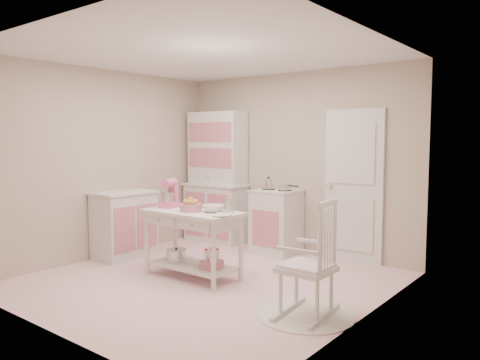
% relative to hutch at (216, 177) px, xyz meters
% --- Properties ---
extents(room_shell, '(3.84, 3.84, 2.62)m').
position_rel_hutch_xyz_m(room_shell, '(1.31, -1.66, 0.61)').
color(room_shell, pink).
rests_on(room_shell, ground).
extents(door, '(0.82, 0.05, 2.04)m').
position_rel_hutch_xyz_m(door, '(2.26, 0.21, -0.02)').
color(door, silver).
rests_on(door, ground).
extents(hutch, '(1.06, 0.50, 2.08)m').
position_rel_hutch_xyz_m(hutch, '(0.00, 0.00, 0.00)').
color(hutch, silver).
rests_on(hutch, ground).
extents(stove, '(0.62, 0.57, 0.92)m').
position_rel_hutch_xyz_m(stove, '(1.20, -0.05, -0.58)').
color(stove, silver).
rests_on(stove, ground).
extents(base_cabinet, '(0.54, 0.84, 0.92)m').
position_rel_hutch_xyz_m(base_cabinet, '(-0.32, -1.56, -0.58)').
color(base_cabinet, silver).
rests_on(base_cabinet, ground).
extents(lace_rug, '(0.92, 0.92, 0.01)m').
position_rel_hutch_xyz_m(lace_rug, '(2.76, -1.89, -1.03)').
color(lace_rug, white).
rests_on(lace_rug, ground).
extents(rocking_chair, '(0.56, 0.77, 1.10)m').
position_rel_hutch_xyz_m(rocking_chair, '(2.76, -1.89, -0.49)').
color(rocking_chair, silver).
rests_on(rocking_chair, ground).
extents(work_table, '(1.20, 0.60, 0.80)m').
position_rel_hutch_xyz_m(work_table, '(1.09, -1.66, -0.64)').
color(work_table, silver).
rests_on(work_table, ground).
extents(stand_mixer, '(0.27, 0.32, 0.34)m').
position_rel_hutch_xyz_m(stand_mixer, '(0.67, -1.64, -0.07)').
color(stand_mixer, '#E25F97').
rests_on(stand_mixer, work_table).
extents(cookie_tray, '(0.34, 0.24, 0.02)m').
position_rel_hutch_xyz_m(cookie_tray, '(0.94, -1.48, -0.23)').
color(cookie_tray, silver).
rests_on(cookie_tray, work_table).
extents(bread_basket, '(0.25, 0.25, 0.09)m').
position_rel_hutch_xyz_m(bread_basket, '(1.11, -1.71, -0.19)').
color(bread_basket, '#C67283').
rests_on(bread_basket, work_table).
extents(mixing_bowl, '(0.26, 0.26, 0.08)m').
position_rel_hutch_xyz_m(mixing_bowl, '(1.35, -1.58, -0.20)').
color(mixing_bowl, silver).
rests_on(mixing_bowl, work_table).
extents(metal_pitcher, '(0.10, 0.10, 0.17)m').
position_rel_hutch_xyz_m(metal_pitcher, '(1.53, -1.50, -0.16)').
color(metal_pitcher, silver).
rests_on(metal_pitcher, work_table).
extents(recipe_book, '(0.28, 0.30, 0.02)m').
position_rel_hutch_xyz_m(recipe_book, '(1.54, -1.78, -0.23)').
color(recipe_book, silver).
rests_on(recipe_book, work_table).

